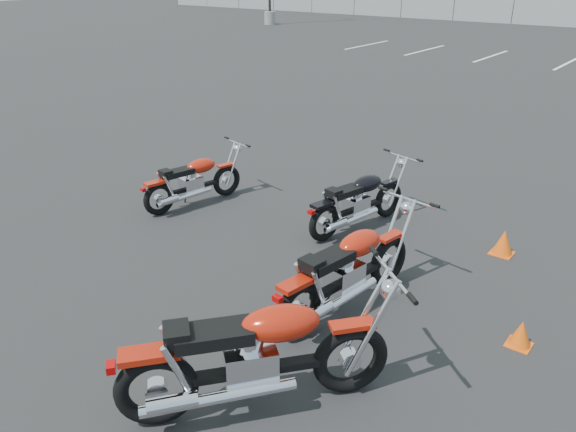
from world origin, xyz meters
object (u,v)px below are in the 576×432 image
Objects in this scene: motorcycle_rear_red at (348,270)px; motorcycle_third_red at (256,356)px; motorcycle_second_black at (358,201)px; motorcycle_front_red at (193,181)px.

motorcycle_third_red is at bearing -83.09° from motorcycle_rear_red.
motorcycle_second_black is 0.88× the size of motorcycle_third_red.
motorcycle_second_black is 2.12m from motorcycle_rear_red.
motorcycle_rear_red is at bearing -16.47° from motorcycle_front_red.
motorcycle_third_red reaches higher than motorcycle_front_red.
motorcycle_second_black is at bearing 18.48° from motorcycle_front_red.
motorcycle_rear_red is at bearing 96.91° from motorcycle_third_red.
motorcycle_front_red is 0.95× the size of motorcycle_second_black.
motorcycle_second_black is 3.85m from motorcycle_third_red.
motorcycle_rear_red is at bearing -61.97° from motorcycle_second_black.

